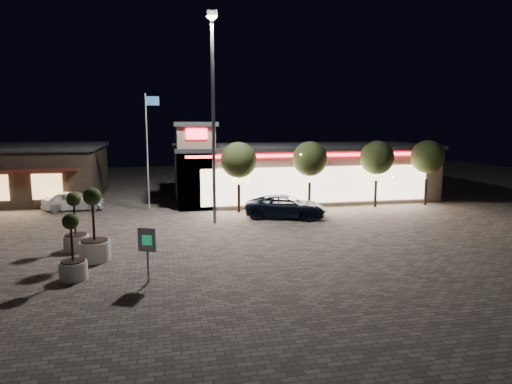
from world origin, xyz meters
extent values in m
plane|color=slate|center=(0.00, 0.00, 0.00)|extent=(90.00, 90.00, 0.00)
cube|color=gray|center=(10.00, 16.00, 2.00)|extent=(20.00, 8.00, 4.00)
cube|color=#262628|center=(10.00, 16.00, 4.15)|extent=(20.40, 8.40, 0.30)
cube|color=#FCE0BD|center=(10.00, 11.95, 1.60)|extent=(17.00, 0.12, 2.60)
cube|color=red|center=(10.00, 11.92, 3.75)|extent=(19.00, 0.10, 0.18)
cube|color=gray|center=(1.30, 13.30, 2.90)|extent=(2.60, 2.60, 5.80)
cube|color=#262628|center=(1.30, 13.30, 5.95)|extent=(3.00, 3.00, 0.30)
cube|color=red|center=(1.30, 11.95, 5.30)|extent=(1.40, 0.10, 0.70)
cube|color=#F6BF6E|center=(-9.00, 14.95, 1.60)|extent=(2.00, 0.12, 1.80)
cylinder|color=gray|center=(2.00, 8.00, 6.00)|extent=(0.20, 0.20, 12.00)
cube|color=gray|center=(2.00, 8.00, 12.20)|extent=(0.60, 0.40, 0.35)
cube|color=white|center=(2.00, 8.00, 12.00)|extent=(0.45, 0.30, 0.08)
cylinder|color=white|center=(-2.00, 13.00, 4.00)|extent=(0.10, 0.10, 8.00)
cube|color=#285692|center=(-1.55, 13.00, 7.50)|extent=(0.90, 0.04, 0.60)
cylinder|color=#332319|center=(4.00, 11.00, 0.96)|extent=(0.20, 0.20, 1.92)
sphere|color=#2D3819|center=(4.00, 11.00, 3.58)|extent=(2.42, 2.42, 2.42)
cylinder|color=#332319|center=(9.00, 11.00, 0.96)|extent=(0.20, 0.20, 1.92)
sphere|color=#2D3819|center=(9.00, 11.00, 3.58)|extent=(2.42, 2.42, 2.42)
cylinder|color=#332319|center=(14.00, 11.00, 0.96)|extent=(0.20, 0.20, 1.92)
sphere|color=#2D3819|center=(14.00, 11.00, 3.58)|extent=(2.42, 2.42, 2.42)
cylinder|color=#332319|center=(18.00, 11.00, 0.96)|extent=(0.20, 0.20, 1.92)
sphere|color=#2D3819|center=(18.00, 11.00, 3.58)|extent=(2.42, 2.42, 2.42)
imported|color=black|center=(6.69, 8.74, 0.72)|extent=(5.70, 4.04, 1.44)
imported|color=white|center=(-7.13, 14.00, 0.70)|extent=(4.10, 1.68, 1.39)
cylinder|color=white|center=(-5.16, 3.35, 0.39)|extent=(1.16, 1.16, 0.77)
cylinder|color=black|center=(-5.16, 3.35, 0.79)|extent=(1.01, 1.01, 0.06)
cylinder|color=#332319|center=(-5.16, 3.35, 1.69)|extent=(0.10, 0.10, 1.74)
sphere|color=#2D3819|center=(-5.16, 3.35, 2.51)|extent=(0.68, 0.68, 0.68)
cylinder|color=white|center=(-4.56, -0.81, 0.36)|extent=(1.07, 1.07, 0.71)
cylinder|color=black|center=(-4.56, -0.81, 0.73)|extent=(0.92, 0.92, 0.05)
cylinder|color=#332319|center=(-4.56, -0.81, 1.56)|extent=(0.09, 0.09, 1.60)
sphere|color=#2D3819|center=(-4.56, -0.81, 2.31)|extent=(0.62, 0.62, 0.62)
cylinder|color=white|center=(-4.07, 1.56, 0.45)|extent=(1.34, 1.34, 0.89)
cylinder|color=black|center=(-4.07, 1.56, 0.91)|extent=(1.16, 1.16, 0.07)
cylinder|color=#332319|center=(-4.07, 1.56, 1.95)|extent=(0.11, 0.11, 2.00)
sphere|color=#2D3819|center=(-4.07, 1.56, 2.89)|extent=(0.78, 0.78, 0.78)
cylinder|color=gray|center=(-1.68, -1.78, 0.65)|extent=(0.09, 0.09, 1.30)
cube|color=white|center=(-1.68, -1.78, 1.68)|extent=(0.68, 0.33, 0.92)
cube|color=#199B5E|center=(-1.68, -1.82, 1.68)|extent=(0.36, 0.17, 0.38)
camera|label=1|loc=(-1.02, -19.07, 6.12)|focal=32.00mm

